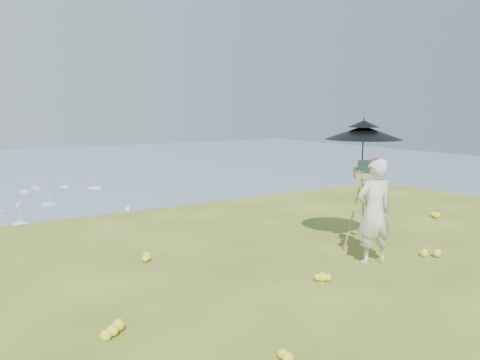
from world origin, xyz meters
TOP-DOWN VIEW (x-y plane):
  - ground at (0.00, 0.00)m, footprint 14.00×14.00m
  - slope_trees at (0.00, 35.00)m, footprint 110.00×50.00m
  - wildflowers at (0.00, 0.25)m, footprint 10.00×10.50m
  - painter at (0.27, 1.33)m, footprint 0.67×0.51m
  - field_easel at (0.57, 1.87)m, footprint 0.74×0.74m
  - sun_umbrella at (0.58, 1.89)m, footprint 1.62×1.62m
  - painter_cap at (0.27, 1.33)m, footprint 0.28×0.30m

SIDE VIEW (x-z plane):
  - slope_trees at x=0.00m, z-range -18.00..-12.00m
  - ground at x=0.00m, z-range 0.00..0.00m
  - wildflowers at x=0.00m, z-range 0.00..0.12m
  - field_easel at x=0.57m, z-range 0.00..1.55m
  - painter at x=0.27m, z-range 0.00..1.64m
  - painter_cap at x=0.27m, z-range 1.55..1.65m
  - sun_umbrella at x=0.58m, z-range 1.28..2.24m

